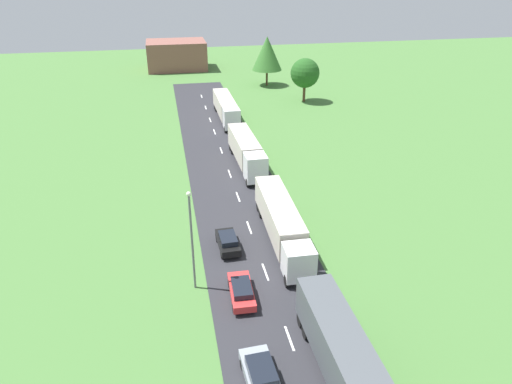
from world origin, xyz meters
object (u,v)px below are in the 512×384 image
object	(u,v)px
car_third	(241,291)
tree_oak	(267,53)
truck_lead	(346,362)
car_second	(261,374)
truck_second	(282,221)
truck_third	(246,150)
car_fourth	(228,242)
lamppost_second	(192,237)
truck_fourth	(226,107)
tree_birch	(305,73)
distant_building	(177,55)

from	to	relation	value
car_third	tree_oak	size ratio (longest dim) A/B	0.45
tree_oak	truck_lead	bearing A→B (deg)	-98.96
car_second	truck_lead	bearing A→B (deg)	-13.70
car_second	tree_oak	size ratio (longest dim) A/B	0.44
truck_second	car_third	bearing A→B (deg)	-123.76
car_second	truck_third	bearing A→B (deg)	81.24
car_fourth	lamppost_second	xyz separation A→B (m)	(-3.38, -4.95, 3.96)
truck_lead	truck_third	distance (m)	35.05
truck_third	car_second	size ratio (longest dim) A/B	3.07
truck_third	truck_fourth	world-z (taller)	truck_third
car_second	car_third	distance (m)	8.31
truck_lead	car_fourth	size ratio (longest dim) A/B	3.22
truck_lead	truck_second	distance (m)	17.07
car_third	tree_oak	xyz separation A→B (m)	(16.79, 66.90, 5.73)
truck_lead	truck_third	bearing A→B (deg)	89.58
tree_birch	truck_lead	bearing A→B (deg)	-104.36
tree_oak	tree_birch	xyz separation A→B (m)	(4.07, -13.44, -1.34)
tree_birch	tree_oak	bearing A→B (deg)	106.86
truck_second	lamppost_second	size ratio (longest dim) A/B	1.68
truck_second	truck_fourth	size ratio (longest dim) A/B	1.01
truck_third	lamppost_second	xyz separation A→B (m)	(-8.42, -23.39, 2.63)
car_fourth	truck_lead	bearing A→B (deg)	-73.92
car_second	tree_oak	bearing A→B (deg)	77.26
truck_fourth	distant_building	world-z (taller)	distant_building
truck_fourth	car_second	distance (m)	53.85
car_fourth	tree_oak	world-z (taller)	tree_oak
car_fourth	lamppost_second	world-z (taller)	lamppost_second
truck_lead	car_fourth	distance (m)	17.33
car_second	tree_birch	size ratio (longest dim) A/B	0.55
truck_fourth	car_third	bearing A→B (deg)	-96.53
truck_fourth	car_fourth	bearing A→B (deg)	-97.79
car_third	lamppost_second	distance (m)	5.67
truck_third	lamppost_second	distance (m)	25.00
truck_lead	truck_fourth	distance (m)	54.78
truck_third	car_fourth	size ratio (longest dim) A/B	3.23
truck_lead	car_second	bearing A→B (deg)	166.30
car_fourth	truck_second	bearing A→B (deg)	5.28
truck_fourth	tree_birch	world-z (taller)	tree_birch
car_second	car_third	bearing A→B (deg)	88.54
truck_third	lamppost_second	bearing A→B (deg)	-109.80
truck_second	tree_birch	xyz separation A→B (m)	(15.81, 45.90, 3.10)
car_second	distant_building	world-z (taller)	distant_building
truck_fourth	tree_oak	bearing A→B (deg)	61.78
truck_second	lamppost_second	distance (m)	10.41
truck_lead	truck_fourth	world-z (taller)	truck_lead
truck_lead	tree_oak	xyz separation A→B (m)	(12.05, 76.41, 4.36)
truck_second	car_third	xyz separation A→B (m)	(-5.05, -7.56, -1.29)
tree_birch	distant_building	world-z (taller)	tree_birch
truck_third	truck_second	bearing A→B (deg)	-89.85
distant_building	tree_oak	bearing A→B (deg)	-49.03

